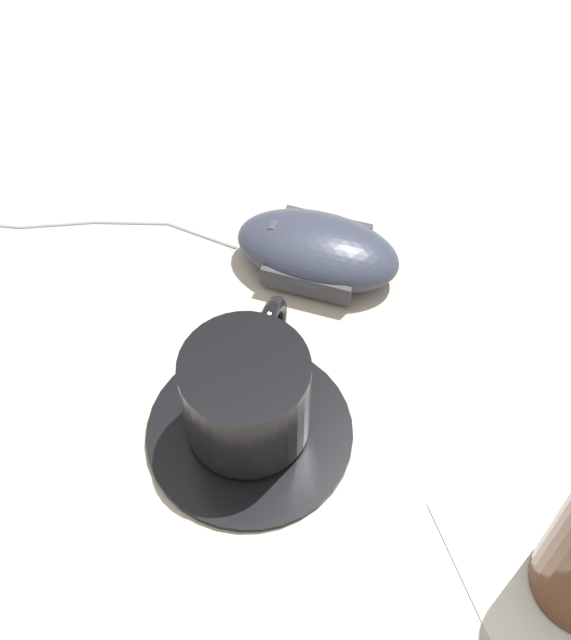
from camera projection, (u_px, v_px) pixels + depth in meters
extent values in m
plane|color=#B2A899|center=(415.00, 413.00, 0.57)|extent=(3.00, 3.00, 0.00)
cylinder|color=black|center=(250.00, 431.00, 0.56)|extent=(0.13, 0.13, 0.01)
cylinder|color=black|center=(246.00, 396.00, 0.53)|extent=(0.08, 0.08, 0.07)
torus|color=black|center=(269.00, 335.00, 0.55)|extent=(0.05, 0.02, 0.05)
ellipsoid|color=#2D3342|center=(318.00, 250.00, 0.62)|extent=(0.09, 0.13, 0.04)
cylinder|color=#38383D|center=(274.00, 230.00, 0.62)|extent=(0.01, 0.01, 0.01)
cube|color=#38383D|center=(306.00, 286.00, 0.61)|extent=(0.02, 0.06, 0.02)
cube|color=#38383D|center=(329.00, 225.00, 0.64)|extent=(0.02, 0.06, 0.02)
cylinder|color=gray|center=(201.00, 234.00, 0.65)|extent=(0.02, 0.05, 0.00)
cylinder|color=gray|center=(131.00, 222.00, 0.66)|extent=(0.01, 0.06, 0.00)
cylinder|color=gray|center=(57.00, 224.00, 0.66)|extent=(0.01, 0.05, 0.00)
sphere|color=gray|center=(235.00, 246.00, 0.65)|extent=(0.00, 0.00, 0.00)
sphere|color=gray|center=(168.00, 223.00, 0.66)|extent=(0.00, 0.00, 0.00)
sphere|color=gray|center=(94.00, 221.00, 0.66)|extent=(0.00, 0.00, 0.00)
sphere|color=gray|center=(19.00, 226.00, 0.66)|extent=(0.00, 0.00, 0.00)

